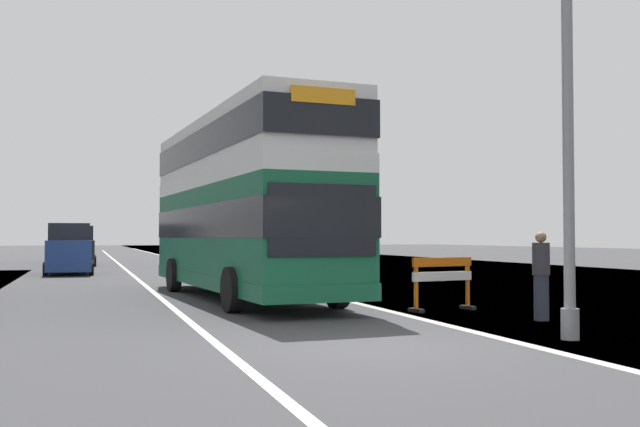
{
  "coord_description": "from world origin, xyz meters",
  "views": [
    {
      "loc": [
        -4.06,
        -10.47,
        1.65
      ],
      "look_at": [
        1.17,
        6.0,
        2.2
      ],
      "focal_mm": 41.4,
      "sensor_mm": 36.0,
      "label": 1
    }
  ],
  "objects_px": {
    "lamppost_foreground": "(567,78)",
    "car_oncoming_near": "(69,250)",
    "car_receding_mid": "(77,247)",
    "car_receding_far": "(69,246)",
    "pedestrian_at_kerb": "(541,276)",
    "roadworks_barrier": "(442,277)",
    "double_decker_bus": "(243,204)"
  },
  "relations": [
    {
      "from": "lamppost_foreground",
      "to": "car_receding_far",
      "type": "xyz_separation_m",
      "value": [
        -8.52,
        41.42,
        -3.18
      ]
    },
    {
      "from": "car_receding_mid",
      "to": "pedestrian_at_kerb",
      "type": "distance_m",
      "value": 33.0
    },
    {
      "from": "car_receding_far",
      "to": "lamppost_foreground",
      "type": "bearing_deg",
      "value": -78.38
    },
    {
      "from": "lamppost_foreground",
      "to": "car_receding_far",
      "type": "relative_size",
      "value": 2.08
    },
    {
      "from": "car_receding_far",
      "to": "pedestrian_at_kerb",
      "type": "bearing_deg",
      "value": -76.05
    },
    {
      "from": "lamppost_foreground",
      "to": "car_receding_far",
      "type": "height_order",
      "value": "lamppost_foreground"
    },
    {
      "from": "car_oncoming_near",
      "to": "roadworks_barrier",
      "type": "bearing_deg",
      "value": -66.89
    },
    {
      "from": "car_receding_far",
      "to": "pedestrian_at_kerb",
      "type": "height_order",
      "value": "car_receding_far"
    },
    {
      "from": "roadworks_barrier",
      "to": "car_receding_far",
      "type": "height_order",
      "value": "car_receding_far"
    },
    {
      "from": "car_receding_far",
      "to": "car_receding_mid",
      "type": "bearing_deg",
      "value": -85.14
    },
    {
      "from": "roadworks_barrier",
      "to": "car_receding_mid",
      "type": "relative_size",
      "value": 0.4
    },
    {
      "from": "double_decker_bus",
      "to": "pedestrian_at_kerb",
      "type": "bearing_deg",
      "value": -56.77
    },
    {
      "from": "car_receding_mid",
      "to": "pedestrian_at_kerb",
      "type": "xyz_separation_m",
      "value": [
        9.06,
        -31.73,
        -0.17
      ]
    },
    {
      "from": "lamppost_foreground",
      "to": "car_oncoming_near",
      "type": "xyz_separation_m",
      "value": [
        -8.12,
        24.31,
        -3.18
      ]
    },
    {
      "from": "pedestrian_at_kerb",
      "to": "double_decker_bus",
      "type": "bearing_deg",
      "value": 123.23
    },
    {
      "from": "double_decker_bus",
      "to": "lamppost_foreground",
      "type": "height_order",
      "value": "lamppost_foreground"
    },
    {
      "from": "car_oncoming_near",
      "to": "pedestrian_at_kerb",
      "type": "height_order",
      "value": "car_oncoming_near"
    },
    {
      "from": "car_receding_mid",
      "to": "car_receding_far",
      "type": "distance_m",
      "value": 7.24
    },
    {
      "from": "double_decker_bus",
      "to": "car_oncoming_near",
      "type": "relative_size",
      "value": 2.77
    },
    {
      "from": "lamppost_foreground",
      "to": "pedestrian_at_kerb",
      "type": "bearing_deg",
      "value": 64.92
    },
    {
      "from": "car_receding_mid",
      "to": "car_receding_far",
      "type": "height_order",
      "value": "car_receding_mid"
    },
    {
      "from": "roadworks_barrier",
      "to": "car_oncoming_near",
      "type": "relative_size",
      "value": 0.39
    },
    {
      "from": "lamppost_foreground",
      "to": "car_oncoming_near",
      "type": "relative_size",
      "value": 2.11
    },
    {
      "from": "double_decker_bus",
      "to": "car_receding_far",
      "type": "xyz_separation_m",
      "value": [
        -5.12,
        31.98,
        -1.5
      ]
    },
    {
      "from": "double_decker_bus",
      "to": "car_oncoming_near",
      "type": "xyz_separation_m",
      "value": [
        -4.72,
        14.88,
        -1.49
      ]
    },
    {
      "from": "car_receding_mid",
      "to": "car_receding_far",
      "type": "xyz_separation_m",
      "value": [
        -0.61,
        7.22,
        -0.01
      ]
    },
    {
      "from": "pedestrian_at_kerb",
      "to": "car_receding_far",
      "type": "bearing_deg",
      "value": 103.95
    },
    {
      "from": "car_oncoming_near",
      "to": "car_receding_mid",
      "type": "bearing_deg",
      "value": 88.75
    },
    {
      "from": "lamppost_foreground",
      "to": "car_receding_mid",
      "type": "height_order",
      "value": "lamppost_foreground"
    },
    {
      "from": "car_oncoming_near",
      "to": "car_receding_far",
      "type": "height_order",
      "value": "car_oncoming_near"
    },
    {
      "from": "car_receding_far",
      "to": "pedestrian_at_kerb",
      "type": "relative_size",
      "value": 2.45
    },
    {
      "from": "car_receding_mid",
      "to": "pedestrian_at_kerb",
      "type": "bearing_deg",
      "value": -74.06
    }
  ]
}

